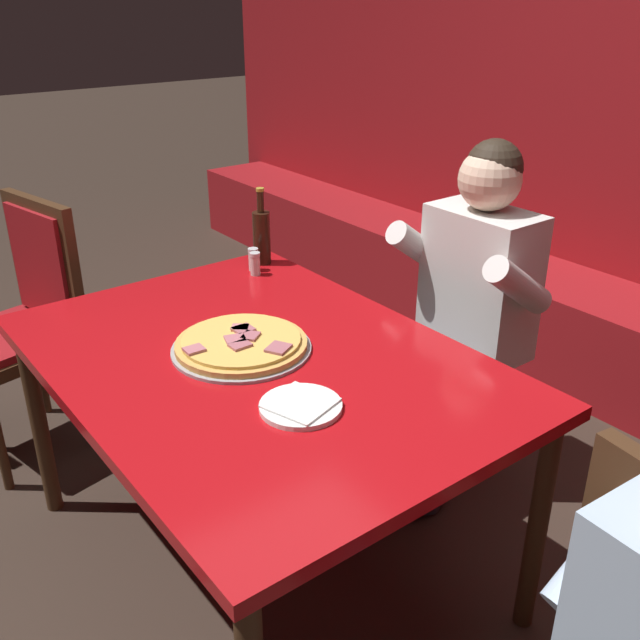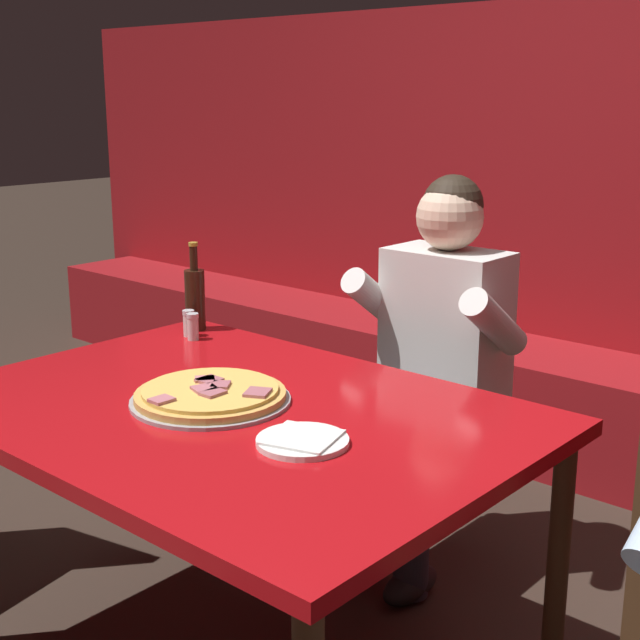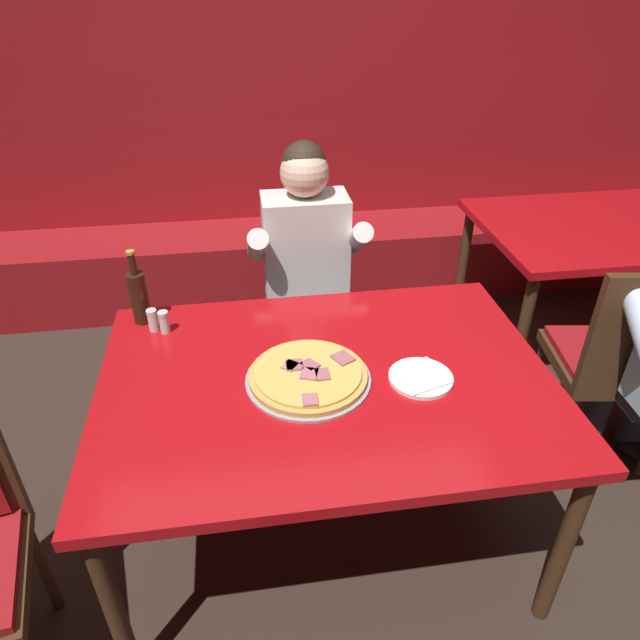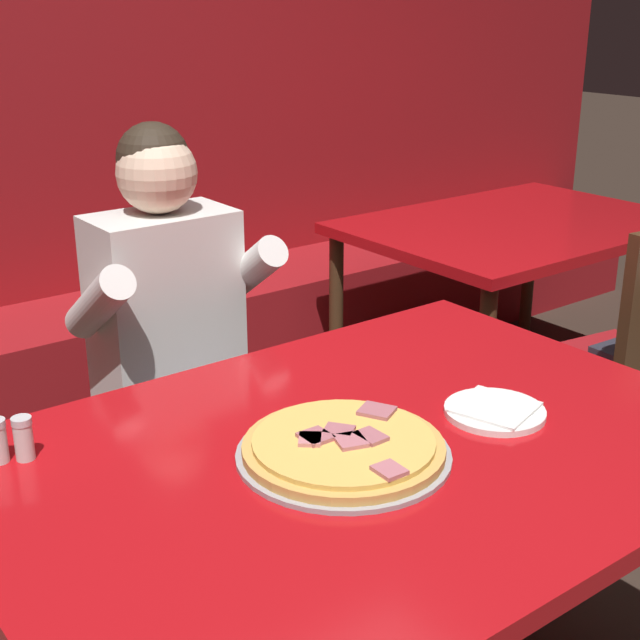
# 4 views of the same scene
# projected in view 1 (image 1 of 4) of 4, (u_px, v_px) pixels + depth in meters

# --- Properties ---
(ground_plane) EXTENTS (24.00, 24.00, 0.00)m
(ground_plane) POSITION_uv_depth(u_px,v_px,m) (266.00, 558.00, 2.36)
(ground_plane) COLOR #33261E
(booth_bench) EXTENTS (6.46, 0.48, 0.46)m
(booth_bench) POSITION_uv_depth(u_px,v_px,m) (601.00, 342.00, 3.29)
(booth_bench) COLOR maroon
(booth_bench) RESTS_ON ground_plane
(main_dining_table) EXTENTS (1.48, 1.05, 0.76)m
(main_dining_table) POSITION_uv_depth(u_px,v_px,m) (258.00, 377.00, 2.07)
(main_dining_table) COLOR #422816
(main_dining_table) RESTS_ON ground_plane
(pizza) EXTENTS (0.41, 0.41, 0.05)m
(pizza) POSITION_uv_depth(u_px,v_px,m) (241.00, 344.00, 2.07)
(pizza) COLOR #9E9EA3
(pizza) RESTS_ON main_dining_table
(plate_white_paper) EXTENTS (0.21, 0.21, 0.02)m
(plate_white_paper) POSITION_uv_depth(u_px,v_px,m) (301.00, 406.00, 1.78)
(plate_white_paper) COLOR white
(plate_white_paper) RESTS_ON main_dining_table
(beer_bottle) EXTENTS (0.07, 0.07, 0.29)m
(beer_bottle) POSITION_uv_depth(u_px,v_px,m) (262.00, 235.00, 2.68)
(beer_bottle) COLOR black
(beer_bottle) RESTS_ON main_dining_table
(shaker_oregano) EXTENTS (0.04, 0.04, 0.09)m
(shaker_oregano) POSITION_uv_depth(u_px,v_px,m) (253.00, 260.00, 2.64)
(shaker_oregano) COLOR silver
(shaker_oregano) RESTS_ON main_dining_table
(shaker_black_pepper) EXTENTS (0.04, 0.04, 0.09)m
(shaker_black_pepper) POSITION_uv_depth(u_px,v_px,m) (255.00, 265.00, 2.60)
(shaker_black_pepper) COLOR silver
(shaker_black_pepper) RESTS_ON main_dining_table
(diner_seated_blue_shirt) EXTENTS (0.53, 0.53, 1.27)m
(diner_seated_blue_shirt) POSITION_uv_depth(u_px,v_px,m) (461.00, 308.00, 2.47)
(diner_seated_blue_shirt) COLOR black
(diner_seated_blue_shirt) RESTS_ON ground_plane
(dining_chair_side_aisle) EXTENTS (0.52, 0.52, 1.00)m
(dining_chair_side_aisle) POSITION_uv_depth(u_px,v_px,m) (25.00, 313.00, 2.75)
(dining_chair_side_aisle) COLOR #422816
(dining_chair_side_aisle) RESTS_ON ground_plane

